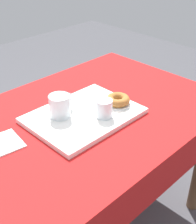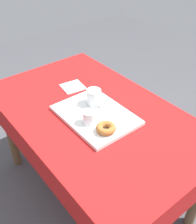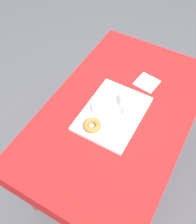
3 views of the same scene
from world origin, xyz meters
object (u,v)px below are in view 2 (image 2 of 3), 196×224
object	(u,v)px
sugar_donut_left	(106,128)
water_glass_near	(89,118)
donut_plate_left	(106,131)
tea_mug_left	(94,98)
paper_napkin	(73,87)
serving_tray	(96,115)
dining_table	(93,124)

from	to	relation	value
sugar_donut_left	water_glass_near	bearing A→B (deg)	-166.99
water_glass_near	donut_plate_left	distance (m)	0.12
tea_mug_left	water_glass_near	bearing A→B (deg)	-46.55
sugar_donut_left	paper_napkin	distance (m)	0.52
serving_tray	tea_mug_left	distance (m)	0.11
tea_mug_left	paper_napkin	bearing A→B (deg)	174.71
tea_mug_left	paper_napkin	xyz separation A→B (m)	(-0.26, 0.02, -0.06)
donut_plate_left	dining_table	bearing A→B (deg)	160.61
serving_tray	paper_napkin	distance (m)	0.35
tea_mug_left	donut_plate_left	size ratio (longest dim) A/B	1.16
tea_mug_left	donut_plate_left	world-z (taller)	tea_mug_left
serving_tray	water_glass_near	distance (m)	0.10
paper_napkin	sugar_donut_left	bearing A→B (deg)	-14.55
serving_tray	water_glass_near	size ratio (longest dim) A/B	5.95
water_glass_near	sugar_donut_left	distance (m)	0.12
dining_table	donut_plate_left	bearing A→B (deg)	-19.39
serving_tray	tea_mug_left	bearing A→B (deg)	147.03
dining_table	serving_tray	world-z (taller)	serving_tray
water_glass_near	paper_napkin	xyz separation A→B (m)	(-0.39, 0.16, -0.05)
serving_tray	water_glass_near	bearing A→B (deg)	-61.24
serving_tray	donut_plate_left	world-z (taller)	donut_plate_left
serving_tray	paper_napkin	world-z (taller)	serving_tray
dining_table	serving_tray	bearing A→B (deg)	-21.64
serving_tray	sugar_donut_left	distance (m)	0.17
water_glass_near	donut_plate_left	xyz separation A→B (m)	(0.11, 0.03, -0.03)
serving_tray	sugar_donut_left	world-z (taller)	sugar_donut_left
sugar_donut_left	serving_tray	bearing A→B (deg)	161.28
serving_tray	paper_napkin	size ratio (longest dim) A/B	3.26
sugar_donut_left	paper_napkin	world-z (taller)	sugar_donut_left
tea_mug_left	serving_tray	bearing A→B (deg)	-32.97
dining_table	water_glass_near	size ratio (longest dim) A/B	18.29
dining_table	sugar_donut_left	size ratio (longest dim) A/B	13.26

